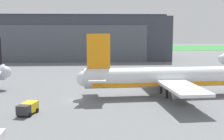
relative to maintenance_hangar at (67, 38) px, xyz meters
The scene contains 5 objects.
ground_plane 87.15m from the maintenance_hangar, 84.10° to the right, with size 440.00×440.00×0.00m, color slate.
grass_field_strip 77.72m from the maintenance_hangar, 83.37° to the left, with size 440.00×56.00×0.08m, color #34843B.
maintenance_hangar is the anchor object (origin of this frame).
airliner_near_left 88.40m from the maintenance_hangar, 70.15° to the right, with size 41.70×33.84×13.70m.
stair_truck 96.39m from the maintenance_hangar, 89.18° to the right, with size 3.35×4.88×1.99m.
Camera 1 is at (3.98, -61.55, 14.90)m, focal length 48.50 mm.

